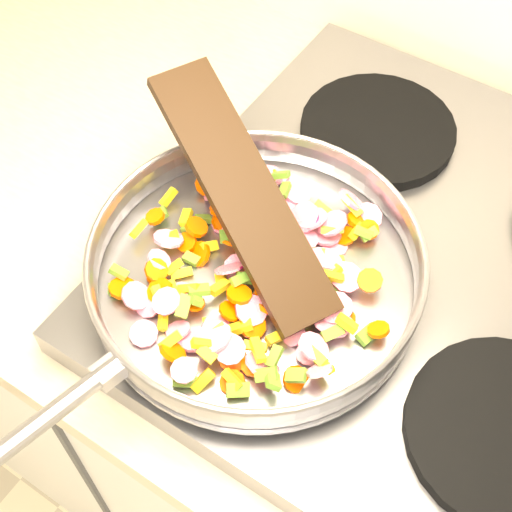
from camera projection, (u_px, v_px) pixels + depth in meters
The scene contains 7 objects.
cooktop at pixel (428, 273), 0.78m from camera, with size 0.60×0.60×0.04m, color #939399.
grate_fl at pixel (252, 290), 0.74m from camera, with size 0.19×0.19×0.02m, color black.
grate_fr at pixel (508, 432), 0.65m from camera, with size 0.19×0.19×0.02m, color black.
grate_bl at pixel (378, 130), 0.87m from camera, with size 0.19×0.19×0.02m, color black.
saute_pan at pixel (254, 266), 0.71m from camera, with size 0.37×0.53×0.05m.
vegetable_heap at pixel (255, 274), 0.72m from camera, with size 0.29×0.30×0.05m.
wooden_spatula at pixel (243, 192), 0.70m from camera, with size 0.29×0.07×0.01m, color black.
Camera 1 is at (-0.62, 1.19, 1.57)m, focal length 50.00 mm.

